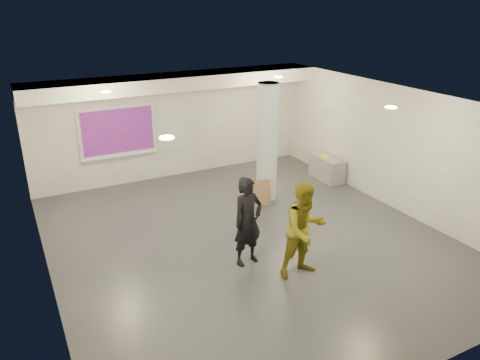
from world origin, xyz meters
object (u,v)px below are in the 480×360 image
column (267,143)px  credenza (327,168)px  man (305,230)px  projection_screen (118,132)px  woman (248,222)px

column → credenza: (2.22, 0.36, -1.16)m
column → man: size_ratio=1.62×
projection_screen → woman: bearing=-77.7°
column → woman: (-1.96, -2.60, -0.61)m
credenza → man: (-3.43, -3.79, 0.59)m
woman → man: size_ratio=0.96×
column → man: 3.68m
projection_screen → man: size_ratio=1.13×
column → projection_screen: 4.08m
projection_screen → woman: size_ratio=1.18×
column → man: column is taller
projection_screen → woman: (1.14, -5.25, -0.64)m
woman → column: bearing=43.4°
column → projection_screen: column is taller
credenza → woman: size_ratio=0.65×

